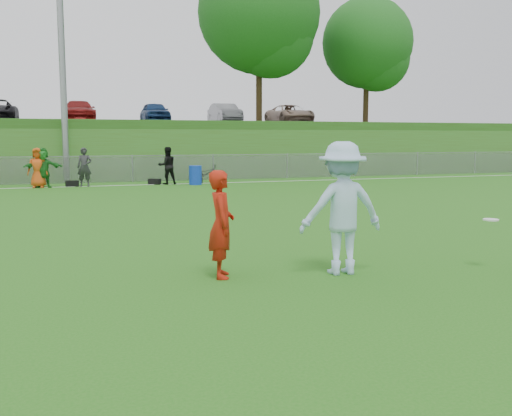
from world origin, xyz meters
name	(u,v)px	position (x,y,z in m)	size (l,w,h in m)	color
ground	(290,278)	(0.00, 0.00, 0.00)	(120.00, 120.00, 0.00)	#206615
sideline_far	(138,185)	(0.00, 18.00, 0.01)	(60.00, 0.10, 0.01)	white
fence	(132,168)	(0.00, 20.00, 0.65)	(58.00, 0.06, 1.30)	gray
light_pole	(61,38)	(-3.00, 20.80, 6.71)	(1.20, 0.40, 12.15)	gray
berm	(112,147)	(0.00, 31.00, 1.50)	(120.00, 18.00, 3.00)	#305518
parking_lot	(109,124)	(0.00, 33.00, 3.05)	(120.00, 12.00, 0.10)	black
tree_green_near	(262,18)	(8.16, 24.42, 9.03)	(7.14, 7.14, 9.95)	black
tree_green_far	(370,47)	(16.16, 25.92, 7.96)	(5.88, 5.88, 8.19)	black
car_row	(92,112)	(-1.17, 32.00, 3.82)	(32.04, 5.18, 1.44)	silver
spectator_row	(66,167)	(-3.05, 18.00, 0.85)	(8.43, 0.71, 1.69)	red
gear_bags	(162,181)	(1.09, 18.10, 0.13)	(7.16, 0.58, 0.26)	black
player_red_left	(221,224)	(-0.96, 0.41, 0.82)	(0.60, 0.39, 1.64)	#AC1B0B
player_blue	(342,208)	(0.87, 0.05, 1.03)	(1.33, 0.77, 2.06)	#ACCFEF
frisbee	(491,220)	(3.34, -0.41, 0.80)	(0.25, 0.25, 0.02)	white
recycling_bin	(195,175)	(2.49, 17.39, 0.43)	(0.57, 0.57, 0.86)	#1137B9
bicycle	(206,173)	(3.23, 18.45, 0.44)	(0.58, 1.66, 0.87)	#2B2B2D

